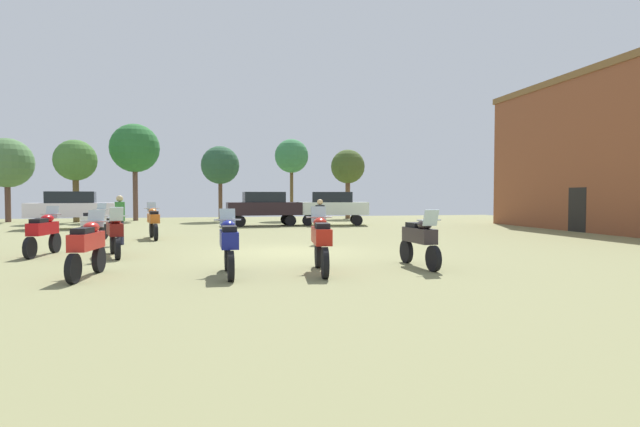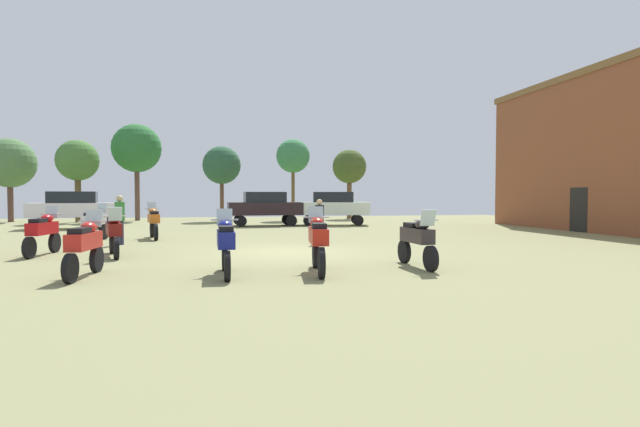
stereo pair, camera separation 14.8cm
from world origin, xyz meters
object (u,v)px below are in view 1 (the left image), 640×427
Objects in this scene: person_1 at (120,216)px; person_2 at (320,218)px; car_2 at (264,206)px; tree_3 at (135,149)px; tree_6 at (75,161)px; motorcycle_1 at (420,239)px; motorcycle_7 at (87,245)px; motorcycle_8 at (94,223)px; tree_4 at (7,163)px; motorcycle_6 at (153,221)px; car_1 at (71,207)px; tree_5 at (292,157)px; tree_1 at (220,165)px; car_3 at (332,206)px; motorcycle_9 at (229,243)px; motorcycle_2 at (321,240)px; tree_2 at (348,167)px; motorcycle_3 at (43,231)px; motorcycle_5 at (115,232)px.

person_1 reaches higher than person_2.
car_2 is 2.67× the size of person_2.
tree_6 is at bearing -156.57° from tree_3.
tree_3 reaches higher than motorcycle_1.
person_2 is (6.43, 6.30, 0.25)m from motorcycle_7.
tree_4 reaches higher than motorcycle_8.
tree_6 is at bearing 111.52° from motorcycle_7.
motorcycle_6 is 16.60m from tree_3.
tree_3 is (-3.12, 25.27, 4.42)m from motorcycle_7.
tree_6 is (-1.59, 6.79, 2.92)m from car_1.
tree_6 reaches higher than person_1.
person_1 is 19.48m from tree_5.
tree_5 is at bearing 77.69° from motorcycle_7.
tree_6 is at bearing 179.46° from tree_1.
tree_5 is (-1.45, 6.99, 3.50)m from car_3.
motorcycle_9 is at bearing -49.41° from motorcycle_8.
person_2 is (1.34, 6.66, 0.21)m from motorcycle_2.
tree_2 is (13.29, 18.18, 2.95)m from person_1.
motorcycle_9 is at bearing -164.38° from car_1.
car_2 and car_3 have the same top height.
car_3 is at bearing 82.16° from motorcycle_2.
motorcycle_9 is at bearing 56.57° from person_1.
motorcycle_8 is (-9.62, 8.88, 0.02)m from motorcycle_1.
motorcycle_2 is at bearing -57.19° from tree_4.
tree_3 reaches higher than tree_1.
motorcycle_6 is 2.21m from motorcycle_8.
person_1 reaches higher than motorcycle_1.
car_1 reaches higher than motorcycle_3.
tree_2 is (7.49, 25.76, 3.26)m from motorcycle_2.
car_2 is at bearing 98.59° from car_3.
tree_6 is (-16.07, 6.47, 2.92)m from car_3.
car_1 is 10.69m from tree_1.
motorcycle_5 is (-7.84, 3.75, 0.01)m from motorcycle_1.
car_1 is 0.86× the size of tree_1.
tree_5 is (8.70, 17.05, 3.62)m from person_1.
tree_1 is at bearing -80.85° from motorcycle_1.
motorcycle_1 is 0.31× the size of tree_3.
tree_3 reaches higher than tree_6.
tree_6 is (-4.67, 14.88, 3.35)m from motorcycle_8.
tree_6 is (-11.97, 6.27, 2.92)m from car_2.
motorcycle_3 is at bearing -66.56° from tree_4.
motorcycle_1 is 0.41× the size of tree_1.
motorcycle_7 is at bearing -56.22° from motorcycle_3.
person_2 is at bearing 113.07° from person_1.
motorcycle_7 is (0.19, -3.74, -0.01)m from motorcycle_5.
tree_1 is (4.79, 14.79, 3.18)m from motorcycle_8.
motorcycle_7 is at bearing -103.97° from motorcycle_6.
tree_6 reaches higher than motorcycle_7.
tree_5 reaches higher than motorcycle_3.
tree_6 is (-6.76, 14.16, 3.34)m from motorcycle_6.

